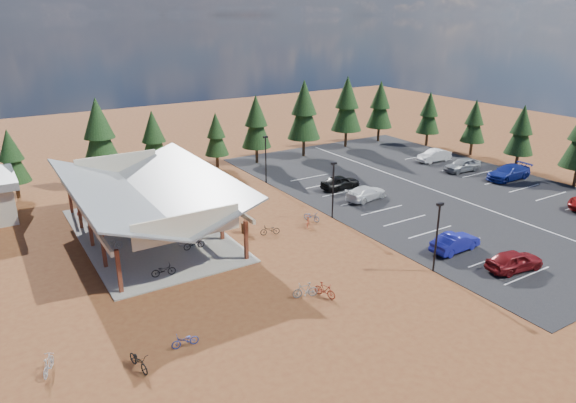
{
  "coord_description": "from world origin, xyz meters",
  "views": [
    {
      "loc": [
        -20.9,
        -32.16,
        17.08
      ],
      "look_at": [
        0.69,
        2.58,
        2.19
      ],
      "focal_mm": 32.0,
      "sensor_mm": 36.0,
      "label": 1
    }
  ],
  "objects": [
    {
      "name": "bike_15",
      "position": [
        2.01,
        1.47,
        0.49
      ],
      "size": [
        1.37,
        1.56,
        0.98
      ],
      "primitive_type": "imported",
      "rotation": [
        0.0,
        0.0,
        2.47
      ],
      "color": "#9F361E",
      "rests_on": "ground"
    },
    {
      "name": "car_7",
      "position": [
        28.23,
        0.9,
        0.84
      ],
      "size": [
        5.56,
        2.41,
        1.59
      ],
      "primitive_type": "imported",
      "rotation": [
        0.0,
        0.0,
        -1.6
      ],
      "color": "navy",
      "rests_on": "asphalt_lot"
    },
    {
      "name": "bike_8",
      "position": [
        -15.89,
        -9.62,
        0.49
      ],
      "size": [
        0.99,
        1.94,
        0.97
      ],
      "primitive_type": "imported",
      "rotation": [
        0.0,
        0.0,
        0.19
      ],
      "color": "black",
      "rests_on": "ground"
    },
    {
      "name": "pine_11",
      "position": [
        32.74,
        3.13,
        4.62
      ],
      "size": [
        3.25,
        3.25,
        7.56
      ],
      "color": "#382314",
      "rests_on": "ground"
    },
    {
      "name": "pine_13",
      "position": [
        32.36,
        17.01,
        4.53
      ],
      "size": [
        3.18,
        3.18,
        7.42
      ],
      "color": "#382314",
      "rests_on": "ground"
    },
    {
      "name": "bike_3",
      "position": [
        -13.67,
        14.04,
        0.6
      ],
      "size": [
        1.74,
        0.97,
        1.01
      ],
      "primitive_type": "imported",
      "rotation": [
        0.0,
        0.0,
        1.89
      ],
      "color": "maroon",
      "rests_on": "concrete_pad"
    },
    {
      "name": "pine_3",
      "position": [
        -4.69,
        21.2,
        4.69
      ],
      "size": [
        3.3,
        3.3,
        7.69
      ],
      "color": "#382314",
      "rests_on": "ground"
    },
    {
      "name": "pine_6",
      "position": [
        14.62,
        21.18,
        5.92
      ],
      "size": [
        4.16,
        4.16,
        9.69
      ],
      "color": "#382314",
      "rests_on": "ground"
    },
    {
      "name": "pine_1",
      "position": [
        -18.29,
        22.75,
        4.23
      ],
      "size": [
        2.98,
        2.98,
        6.94
      ],
      "color": "#382314",
      "rests_on": "ground"
    },
    {
      "name": "bike_6",
      "position": [
        -8.31,
        9.82,
        0.55
      ],
      "size": [
        1.77,
        0.83,
        0.9
      ],
      "primitive_type": "imported",
      "rotation": [
        0.0,
        0.0,
        1.43
      ],
      "color": "#1E489D",
      "rests_on": "concrete_pad"
    },
    {
      "name": "trash_bin_0",
      "position": [
        -3.18,
        3.15,
        0.45
      ],
      "size": [
        0.6,
        0.6,
        0.9
      ],
      "primitive_type": "cylinder",
      "color": "#452C18",
      "rests_on": "ground"
    },
    {
      "name": "lamp_post_2",
      "position": [
        5.0,
        14.0,
        2.98
      ],
      "size": [
        0.5,
        0.25,
        5.14
      ],
      "color": "black",
      "rests_on": "ground"
    },
    {
      "name": "bike_0",
      "position": [
        -11.53,
        -0.8,
        0.54
      ],
      "size": [
        1.75,
        0.86,
        0.88
      ],
      "primitive_type": "imported",
      "rotation": [
        0.0,
        0.0,
        1.4
      ],
      "color": "black",
      "rests_on": "concrete_pad"
    },
    {
      "name": "car_1",
      "position": [
        8.84,
        -8.54,
        0.75
      ],
      "size": [
        4.38,
        1.71,
        1.42
      ],
      "primitive_type": "imported",
      "rotation": [
        0.0,
        0.0,
        1.62
      ],
      "color": "#181C93",
      "rests_on": "asphalt_lot"
    },
    {
      "name": "bike_1",
      "position": [
        -13.52,
        5.14,
        0.6
      ],
      "size": [
        1.74,
        0.74,
        1.01
      ],
      "primitive_type": "imported",
      "rotation": [
        0.0,
        0.0,
        1.74
      ],
      "color": "gray",
      "rests_on": "concrete_pad"
    },
    {
      "name": "concrete_pad",
      "position": [
        -10.0,
        7.0,
        0.05
      ],
      "size": [
        10.6,
        18.6,
        0.1
      ],
      "primitive_type": "cube",
      "color": "gray",
      "rests_on": "ground"
    },
    {
      "name": "pine_5",
      "position": [
        7.96,
        21.49,
        5.07
      ],
      "size": [
        3.57,
        3.57,
        8.31
      ],
      "color": "#382314",
      "rests_on": "ground"
    },
    {
      "name": "trash_bin_1",
      "position": [
        -3.03,
        6.51,
        0.45
      ],
      "size": [
        0.6,
        0.6,
        0.9
      ],
      "primitive_type": "cylinder",
      "color": "#452C18",
      "rests_on": "ground"
    },
    {
      "name": "car_0",
      "position": [
        9.92,
        -12.92,
        0.77
      ],
      "size": [
        4.5,
        2.36,
        1.46
      ],
      "primitive_type": "imported",
      "rotation": [
        0.0,
        0.0,
        1.42
      ],
      "color": "maroon",
      "rests_on": "asphalt_lot"
    },
    {
      "name": "bike_9",
      "position": [
        -19.85,
        -7.5,
        0.49
      ],
      "size": [
        1.09,
        1.66,
        0.97
      ],
      "primitive_type": "imported",
      "rotation": [
        0.0,
        0.0,
        2.71
      ],
      "color": "gray",
      "rests_on": "ground"
    },
    {
      "name": "bike_13",
      "position": [
        -4.7,
        -8.2,
        0.51
      ],
      "size": [
        1.76,
        0.96,
        1.02
      ],
      "primitive_type": "imported",
      "rotation": [
        0.0,
        0.0,
        4.41
      ],
      "color": "gray",
      "rests_on": "ground"
    },
    {
      "name": "pine_7",
      "position": [
        22.3,
        22.33,
        5.87
      ],
      "size": [
        4.12,
        4.12,
        9.61
      ],
      "color": "#382314",
      "rests_on": "ground"
    },
    {
      "name": "pine_4",
      "position": [
        2.99,
        22.15,
        4.02
      ],
      "size": [
        2.83,
        2.83,
        6.59
      ],
      "color": "#382314",
      "rests_on": "ground"
    },
    {
      "name": "car_4",
      "position": [
        10.47,
        8.02,
        0.77
      ],
      "size": [
        4.28,
        1.74,
        1.46
      ],
      "primitive_type": "imported",
      "rotation": [
        0.0,
        0.0,
        1.57
      ],
      "color": "black",
      "rests_on": "asphalt_lot"
    },
    {
      "name": "car_3",
      "position": [
        10.64,
        4.06,
        0.72
      ],
      "size": [
        4.93,
        2.61,
        1.36
      ],
      "primitive_type": "imported",
      "rotation": [
        0.0,
        0.0,
        1.73
      ],
      "color": "white",
      "rests_on": "asphalt_lot"
    },
    {
      "name": "bike_10",
      "position": [
        -13.18,
        -9.1,
        0.4
      ],
      "size": [
        1.57,
        0.68,
        0.8
      ],
      "primitive_type": "imported",
      "rotation": [
        0.0,
        0.0,
        4.61
      ],
      "color": "navy",
      "rests_on": "ground"
    },
    {
      "name": "pine_8",
      "position": [
        28.32,
        22.47,
        5.23
      ],
      "size": [
        3.68,
        3.68,
        8.57
      ],
      "color": "#382314",
      "rests_on": "ground"
    },
    {
      "name": "car_8",
      "position": [
        26.38,
        5.69,
        0.81
      ],
      "size": [
        4.66,
        2.14,
        1.55
      ],
      "primitive_type": "imported",
      "rotation": [
        0.0,
        0.0,
        -1.64
      ],
      "color": "gray",
      "rests_on": "asphalt_lot"
    },
    {
      "name": "bike_7",
      "position": [
        -6.75,
        14.8,
        0.62
      ],
      "size": [
        1.79,
        0.97,
        1.04
      ],
      "primitive_type": "imported",
      "rotation": [
        0.0,
        0.0,
        1.28
      ],
      "color": "maroon",
      "rests_on": "concrete_pad"
    },
    {
      "name": "asphalt_lot",
      "position": [
        18.5,
        3.0,
        0.02
      ],
      "size": [
        27.0,
        44.0,
        0.04
      ],
      "primitive_type": "cube",
      "color": "black",
      "rests_on": "ground"
    },
    {
      "name": "ground",
      "position": [
        0.0,
        0.0,
        0.0
      ],
      "size": [
        140.0,
        140.0,
        0.0
      ],
      "primitive_type": "plane",
      "color": "#5F2E19",
      "rests_on": "ground"
    },
    {
      "name": "car_9",
      "position": [
        26.85,
        10.46,
        0.78
      ],
      "size": [
        4.54,
        1.73,
        1.48
      ],
      "primitive_type": "imported",
      "rotation": [
        0.0,
        0.0,
        -1.61
      ],
      "color": "silver",
      "rests_on": "asphalt_lot"
    },
    {
      "name": "bike_14",
      "position": [
        3.0,
        2.35,
        0.43
      ],
      "size": [
        1.14,
        1.73,
        0.86
      ],
      "primitive_type": "imported",
      "rotation": [
        0.0,
        0.0,
        0.38
      ],
      "color": "#1F4C8F",
      "rests_on": "ground"
    },
    {
      "name": "bike_pavilion",
      "position": [
        -10.0,
        7.0,
        3.82
      ],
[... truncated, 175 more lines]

